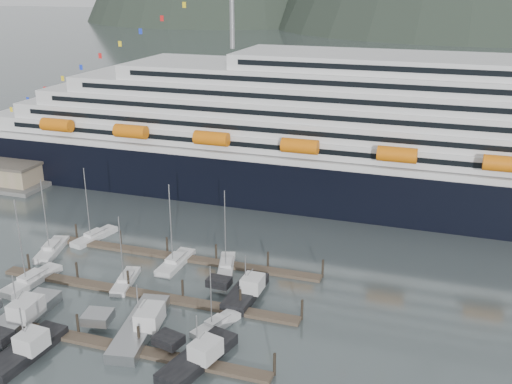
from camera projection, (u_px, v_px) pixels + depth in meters
ground at (164, 311)px, 84.55m from camera, size 1600.00×1600.00×0.00m
cruise_ship at (419, 148)px, 120.52m from camera, size 210.00×30.40×50.30m
dock_near at (94, 341)px, 77.04m from camera, size 48.18×2.28×3.20m
dock_mid at (143, 293)px, 88.64m from camera, size 48.18×2.28×3.20m
dock_far at (181, 257)px, 100.25m from camera, size 48.18×2.28×3.20m
sailboat_a at (52, 250)px, 102.49m from camera, size 5.21×10.06×14.00m
sailboat_b at (32, 281)px, 92.06m from camera, size 4.00×10.86×14.60m
sailboat_c at (126, 281)px, 91.94m from camera, size 4.09×8.73×11.84m
sailboat_e at (95, 237)px, 107.73m from camera, size 4.43×9.86×14.06m
sailboat_f at (175, 263)px, 97.86m from camera, size 2.90×9.66×14.82m
sailboat_g at (226, 267)px, 96.59m from camera, size 4.92×9.65×14.17m
sailboat_h at (216, 325)px, 80.34m from camera, size 4.85×8.13×9.88m
trawler_a at (17, 317)px, 81.19m from camera, size 10.63×14.74×8.07m
trawler_b at (25, 349)px, 74.32m from camera, size 8.92×11.69×7.45m
trawler_c at (138, 325)px, 79.27m from camera, size 11.11×15.55×7.74m
trawler_d at (197, 356)px, 72.96m from camera, size 9.69×12.67×7.24m
trawler_e at (245, 291)px, 88.19m from camera, size 8.53×11.20×7.25m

